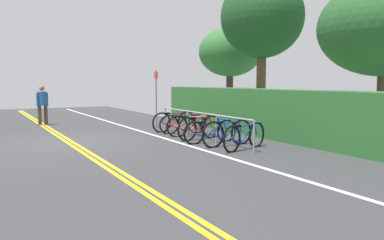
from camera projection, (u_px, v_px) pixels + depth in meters
name	position (u px, v px, depth m)	size (l,w,h in m)	color
ground_plane	(69.00, 143.00, 11.45)	(30.78, 11.51, 0.05)	#353538
centre_line_yellow_inner	(67.00, 142.00, 11.41)	(27.70, 0.10, 0.00)	gold
centre_line_yellow_outer	(72.00, 142.00, 11.48)	(27.70, 0.10, 0.00)	gold
bike_lane_stripe_white	(156.00, 136.00, 12.74)	(27.70, 0.12, 0.00)	white
bike_rack	(201.00, 119.00, 11.96)	(5.21, 0.05, 0.81)	#9EA0A5
bicycle_0	(174.00, 121.00, 13.84)	(0.46, 1.72, 0.74)	black
bicycle_1	(183.00, 124.00, 13.26)	(0.55, 1.60, 0.69)	black
bicycle_2	(194.00, 126.00, 12.63)	(0.52, 1.78, 0.73)	black
bicycle_3	(200.00, 128.00, 11.96)	(0.52, 1.69, 0.76)	black
bicycle_4	(211.00, 131.00, 11.26)	(0.46, 1.76, 0.70)	black
bicycle_5	(227.00, 133.00, 10.72)	(0.46, 1.71, 0.75)	black
bicycle_6	(245.00, 136.00, 10.19)	(0.67, 1.72, 0.72)	black
pedestrian	(42.00, 102.00, 15.83)	(0.32, 0.47, 1.58)	#4C3826
sign_post_near	(156.00, 93.00, 14.77)	(0.36, 0.08, 2.15)	gray
hedge_backdrop	(292.00, 115.00, 11.70)	(14.16, 1.06, 1.50)	#2D6B30
tree_near_left	(230.00, 53.00, 17.68)	(2.80, 2.80, 4.13)	#473323
tree_mid	(262.00, 18.00, 14.29)	(3.00, 3.00, 5.54)	brown
tree_far_right	(384.00, 28.00, 10.85)	(3.54, 3.54, 4.53)	brown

